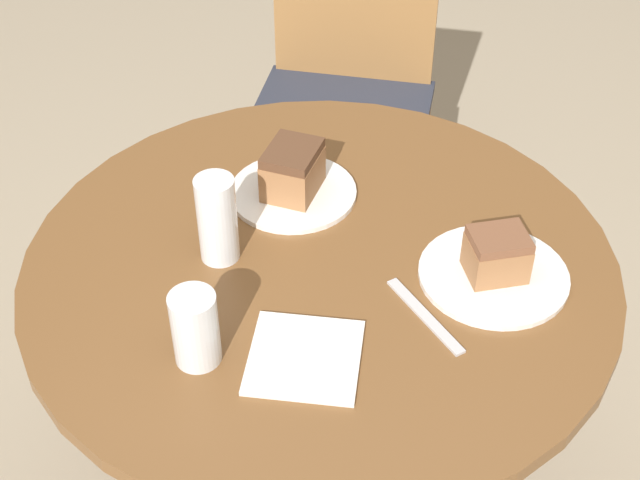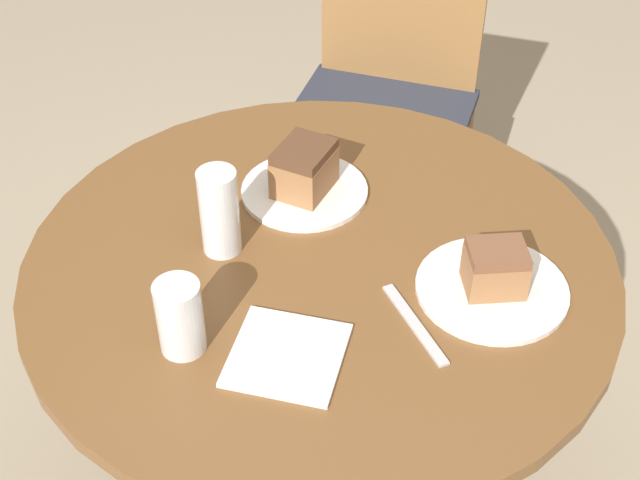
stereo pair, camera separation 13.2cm
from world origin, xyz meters
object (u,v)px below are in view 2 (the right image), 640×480
at_px(plate_far, 305,191).
at_px(glass_lemonade, 220,215).
at_px(chair, 384,100).
at_px(cake_slice_near, 495,268).
at_px(plate_near, 492,289).
at_px(glass_water, 180,320).
at_px(cake_slice_far, 304,169).

relative_size(plate_far, glass_lemonade, 1.48).
bearing_deg(chair, cake_slice_near, -65.57).
relative_size(chair, glass_lemonade, 5.75).
relative_size(cake_slice_near, glass_lemonade, 0.69).
height_order(plate_near, glass_lemonade, glass_lemonade).
distance_m(chair, glass_water, 1.20).
bearing_deg(glass_lemonade, plate_far, 57.23).
height_order(cake_slice_far, glass_water, glass_water).
xyz_separation_m(cake_slice_near, glass_lemonade, (-0.46, 0.04, 0.02)).
height_order(plate_far, glass_water, glass_water).
relative_size(plate_far, cake_slice_far, 1.78).
bearing_deg(plate_far, cake_slice_far, 180.00).
distance_m(plate_far, cake_slice_far, 0.05).
height_order(cake_slice_near, glass_water, glass_water).
relative_size(glass_lemonade, glass_water, 1.28).
bearing_deg(cake_slice_near, chair, 105.30).
bearing_deg(cake_slice_near, plate_far, 148.49).
height_order(plate_far, glass_lemonade, glass_lemonade).
bearing_deg(glass_water, glass_lemonade, 88.97).
distance_m(cake_slice_far, glass_water, 0.42).
relative_size(cake_slice_near, cake_slice_far, 0.82).
distance_m(cake_slice_far, glass_lemonade, 0.21).
relative_size(chair, plate_far, 3.89).
xyz_separation_m(plate_near, glass_lemonade, (-0.46, 0.04, 0.07)).
bearing_deg(cake_slice_near, cake_slice_far, 148.49).
height_order(cake_slice_near, cake_slice_far, cake_slice_far).
height_order(chair, cake_slice_far, chair).
bearing_deg(glass_water, plate_near, 22.87).
distance_m(glass_lemonade, glass_water, 0.23).
bearing_deg(cake_slice_near, plate_near, 90.00).
xyz_separation_m(chair, cake_slice_near, (0.26, -0.95, 0.29)).
xyz_separation_m(plate_far, cake_slice_near, (0.34, -0.21, 0.05)).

